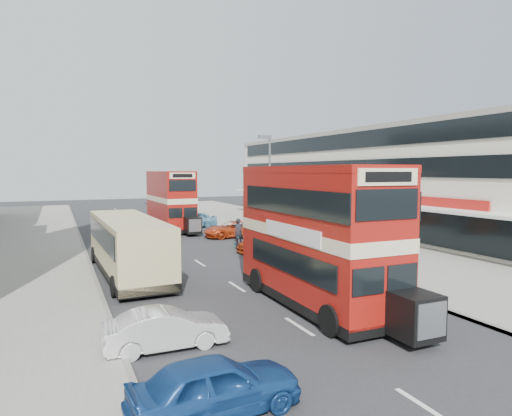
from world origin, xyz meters
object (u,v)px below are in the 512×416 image
bus_main (316,235)px  pedestrian_near (308,236)px  car_right_c (194,220)px  car_right_b (232,229)px  street_lamp (269,181)px  coach (128,244)px  bus_second (171,200)px  car_left_front (166,329)px  car_right_a (269,243)px  cyclist (239,239)px  car_left_near (216,385)px

bus_main → pedestrian_near: (6.61, 11.59, -2.00)m
car_right_c → pedestrian_near: bearing=21.7°
pedestrian_near → bus_main: bearing=43.8°
car_right_b → street_lamp: bearing=9.1°
car_right_b → coach: bearing=-45.3°
bus_second → pedestrian_near: bearing=113.4°
car_left_front → car_right_a: car_right_a is taller
bus_main → coach: bearing=-54.1°
coach → cyclist: bearing=27.9°
pedestrian_near → cyclist: cyclist is taller
car_left_front → cyclist: bearing=-28.7°
street_lamp → car_right_a: bearing=-115.5°
bus_main → cyclist: bearing=-98.2°
street_lamp → bus_main: bearing=-108.4°
car_left_front → cyclist: cyclist is taller
bus_second → pedestrian_near: size_ratio=6.25×
bus_main → car_right_b: bearing=-100.7°
pedestrian_near → cyclist: 4.93m
car_right_a → car_right_b: bearing=-176.8°
bus_main → bus_second: bearing=-89.8°
bus_second → bus_main: bearing=88.5°
car_right_c → bus_second: bearing=-61.9°
bus_main → bus_second: (0.12, 25.72, -0.11)m
coach → car_right_b: coach is taller
car_right_a → car_right_b: car_right_b is taller
street_lamp → cyclist: 4.87m
pedestrian_near → bus_second: bearing=-81.8°
car_right_c → car_left_front: bearing=-11.0°
coach → car_left_front: (-0.41, -10.65, -1.05)m
coach → car_right_a: bearing=15.5°
street_lamp → car_left_near: (-11.11, -20.22, -4.10)m
bus_main → car_right_c: (2.65, 26.69, -2.17)m
car_left_near → pedestrian_near: 22.01m
bus_main → car_right_c: size_ratio=2.27×
cyclist → car_left_front: bearing=-119.9°
car_left_near → car_right_b: 27.21m
street_lamp → coach: size_ratio=0.75×
pedestrian_near → cyclist: bearing=-38.1°
car_left_front → car_right_b: bearing=-25.5°
street_lamp → coach: 12.53m
car_right_c → cyclist: (-0.61, -13.29, -0.01)m
car_left_front → pedestrian_near: size_ratio=2.46×
bus_second → cyclist: size_ratio=4.38×
car_left_front → bus_second: bearing=-12.9°
bus_main → bus_second: 25.72m
bus_main → car_left_near: 9.17m
bus_second → pedestrian_near: 15.66m
car_right_b → pedestrian_near: 8.05m
street_lamp → car_right_b: street_lamp is taller
bus_main → coach: size_ratio=0.93×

